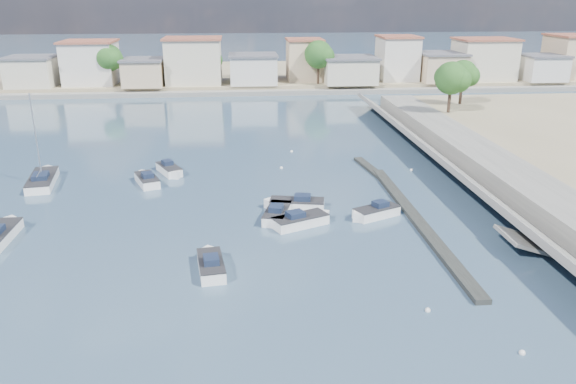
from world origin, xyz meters
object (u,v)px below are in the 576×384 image
object	(u,v)px
motorboat_d	(374,213)
motorboat_f	(147,180)
motorboat_a	(211,265)
motorboat_b	(278,213)
motorboat_h	(303,221)
motorboat_c	(294,205)
sailboat	(43,179)
motorboat_g	(170,170)

from	to	relation	value
motorboat_d	motorboat_f	distance (m)	22.46
motorboat_a	motorboat_f	world-z (taller)	same
motorboat_a	motorboat_f	distance (m)	19.88
motorboat_b	motorboat_d	size ratio (longest dim) A/B	1.14
motorboat_b	motorboat_h	size ratio (longest dim) A/B	0.99
motorboat_c	motorboat_f	world-z (taller)	same
motorboat_d	motorboat_a	bearing A→B (deg)	-147.78
motorboat_d	sailboat	size ratio (longest dim) A/B	0.47
motorboat_f	motorboat_h	distance (m)	18.06
motorboat_c	motorboat_g	distance (m)	15.94
motorboat_d	motorboat_f	bearing A→B (deg)	152.21
motorboat_b	motorboat_d	distance (m)	7.91
motorboat_b	motorboat_g	size ratio (longest dim) A/B	1.12
motorboat_a	motorboat_g	world-z (taller)	same
motorboat_a	motorboat_h	world-z (taller)	same
motorboat_f	motorboat_h	xyz separation A→B (m)	(13.84, -11.60, 0.00)
motorboat_b	motorboat_c	bearing A→B (deg)	50.25
motorboat_a	motorboat_h	xyz separation A→B (m)	(6.96, 7.06, -0.00)
motorboat_f	motorboat_c	bearing A→B (deg)	-30.48
motorboat_c	sailboat	size ratio (longest dim) A/B	0.58
motorboat_b	motorboat_a	bearing A→B (deg)	-119.92
motorboat_h	motorboat_g	bearing A→B (deg)	129.35
motorboat_d	motorboat_h	distance (m)	6.13
motorboat_h	sailboat	distance (m)	26.95
motorboat_g	sailboat	bearing A→B (deg)	-170.56
motorboat_a	sailboat	distance (m)	25.90
motorboat_c	motorboat_d	world-z (taller)	same
motorboat_c	motorboat_h	distance (m)	3.66
motorboat_g	motorboat_h	bearing A→B (deg)	-50.65
sailboat	motorboat_h	bearing A→B (deg)	-27.85
motorboat_a	motorboat_b	distance (m)	10.23
motorboat_f	motorboat_h	size ratio (longest dim) A/B	0.92
motorboat_g	sailboat	xyz separation A→B (m)	(-11.88, -1.98, 0.03)
motorboat_d	motorboat_g	bearing A→B (deg)	143.21
motorboat_d	sailboat	distance (m)	31.98
motorboat_h	motorboat_f	bearing A→B (deg)	140.04
motorboat_c	motorboat_h	xyz separation A→B (m)	(0.33, -3.64, -0.00)
motorboat_c	sailboat	distance (m)	25.15
motorboat_a	motorboat_d	bearing A→B (deg)	32.22
motorboat_c	motorboat_g	xyz separation A→B (m)	(-11.62, 10.92, 0.00)
sailboat	motorboat_g	bearing A→B (deg)	9.44
motorboat_f	sailboat	size ratio (longest dim) A/B	0.50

